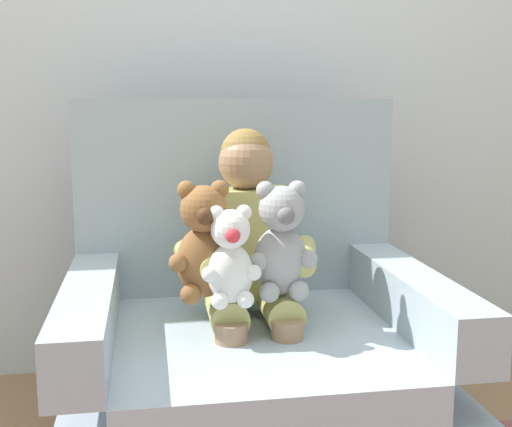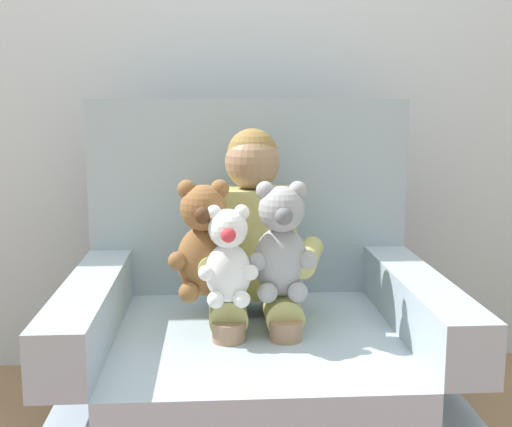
% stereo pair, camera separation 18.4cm
% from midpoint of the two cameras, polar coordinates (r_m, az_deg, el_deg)
% --- Properties ---
extents(back_wall, '(6.00, 0.10, 2.60)m').
position_cam_midpoint_polar(back_wall, '(2.66, -5.09, 14.72)').
color(back_wall, silver).
rests_on(back_wall, ground).
extents(armchair, '(1.08, 0.96, 1.08)m').
position_cam_midpoint_polar(armchair, '(2.07, -3.08, -11.58)').
color(armchair, '#9EADBC').
rests_on(armchair, ground).
extents(seated_child, '(0.45, 0.39, 0.82)m').
position_cam_midpoint_polar(seated_child, '(1.99, -3.27, -3.33)').
color(seated_child, tan).
rests_on(seated_child, armchair).
extents(plush_brown, '(0.20, 0.16, 0.34)m').
position_cam_midpoint_polar(plush_brown, '(1.85, -7.40, -2.69)').
color(plush_brown, brown).
rests_on(plush_brown, armchair).
extents(plush_white, '(0.16, 0.13, 0.28)m').
position_cam_midpoint_polar(plush_white, '(1.80, -5.17, -3.96)').
color(plush_white, white).
rests_on(plush_white, armchair).
extents(plush_grey, '(0.20, 0.16, 0.33)m').
position_cam_midpoint_polar(plush_grey, '(1.85, -0.63, -2.64)').
color(plush_grey, '#9E9EA3').
rests_on(plush_grey, armchair).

